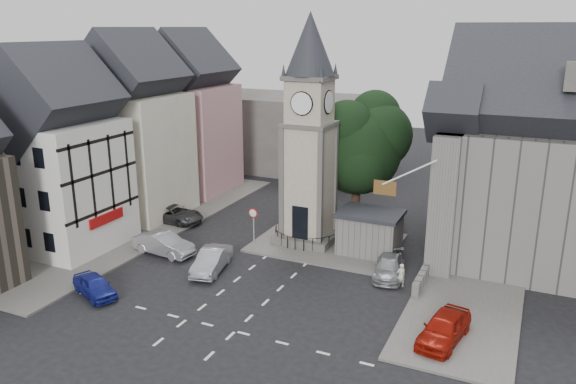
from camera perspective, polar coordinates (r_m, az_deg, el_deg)
The scene contains 23 objects.
ground at distance 35.06m, azimuth -3.04°, elevation -9.30°, with size 120.00×120.00×0.00m, color black.
pavement_west at distance 46.08m, azimuth -13.46°, elevation -3.22°, with size 6.00×30.00×0.14m, color #595651.
pavement_east at distance 39.09m, azimuth 18.66°, elevation -7.28°, with size 6.00×26.00×0.14m, color #595651.
central_island at distance 41.18m, azimuth 3.99°, elevation -5.17°, with size 10.00×8.00×0.16m, color #595651.
road_markings at distance 30.86m, azimuth -7.88°, elevation -13.26°, with size 20.00×8.00×0.01m, color silver.
clock_tower at distance 39.48m, azimuth 2.17°, elevation 6.07°, with size 4.86×4.86×16.25m.
stone_shelter at distance 39.26m, azimuth 8.29°, elevation -4.12°, with size 4.30×3.30×3.08m.
town_tree at distance 43.66m, azimuth 7.12°, elevation 5.43°, with size 7.20×7.20×10.80m.
warning_sign_post at distance 40.12m, azimuth -3.56°, elevation -2.79°, with size 0.70×0.19×2.85m.
terrace_pink at distance 54.04m, azimuth -9.97°, elevation 6.99°, with size 8.10×7.60×12.80m.
terrace_cream at distance 47.76m, azimuth -15.38°, elevation 5.43°, with size 8.10×7.60×12.80m.
terrace_tudor at distance 42.16m, azimuth -22.23°, elevation 2.83°, with size 8.10×7.60×12.00m.
backdrop_west at distance 63.01m, azimuth -1.03°, elevation 6.18°, with size 20.00×10.00×8.00m, color #4C4944.
east_building at distance 39.96m, azimuth 25.07°, elevation 1.92°, with size 14.40×11.40×12.60m.
east_boundary_wall at distance 41.08m, azimuth 15.15°, elevation -5.23°, with size 0.40×16.00×0.90m, color #64635C.
flagpole at distance 33.66m, azimuth 12.20°, elevation 1.93°, with size 3.68×0.10×2.74m.
car_west_blue at distance 35.24m, azimuth -19.05°, elevation -8.98°, with size 1.48×3.68×1.25m, color navy.
car_west_silver at distance 40.00m, azimuth -12.50°, elevation -5.17°, with size 1.60×4.58×1.51m, color #929399.
car_west_grey at distance 46.26m, azimuth -11.57°, elevation -2.20°, with size 2.33×5.05×1.40m, color #2B2C2D.
car_island_silver at distance 36.84m, azimuth -7.77°, elevation -6.89°, with size 1.52×4.36×1.44m, color #9DA0A6.
car_island_east at distance 36.40m, azimuth 10.22°, elevation -7.49°, with size 1.71×4.21×1.22m, color gray.
car_east_red at distance 29.90m, azimuth 15.56°, elevation -13.17°, with size 1.75×4.36×1.49m, color #981308.
pedestrian at distance 34.98m, azimuth 11.39°, elevation -8.31°, with size 0.56×0.37×1.53m, color beige.
Camera 1 is at (14.76, -27.93, 15.21)m, focal length 35.00 mm.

